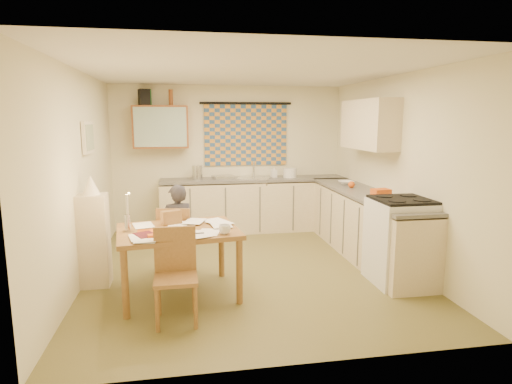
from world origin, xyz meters
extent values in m
cube|color=brown|center=(0.00, 0.00, -0.01)|extent=(4.00, 4.50, 0.02)
cube|color=white|center=(0.00, 0.00, 2.51)|extent=(4.00, 4.50, 0.02)
cube|color=beige|center=(0.00, 2.26, 1.25)|extent=(4.00, 0.02, 2.50)
cube|color=beige|center=(0.00, -2.26, 1.25)|extent=(4.00, 0.02, 2.50)
cube|color=beige|center=(-2.01, 0.00, 1.25)|extent=(0.02, 4.50, 2.50)
cube|color=beige|center=(2.01, 0.00, 1.25)|extent=(0.02, 4.50, 2.50)
cube|color=#2E5382|center=(0.30, 2.22, 1.65)|extent=(1.45, 0.03, 1.05)
cylinder|color=black|center=(0.30, 2.20, 2.20)|extent=(1.60, 0.04, 0.04)
cube|color=brown|center=(-1.15, 2.08, 1.80)|extent=(0.90, 0.34, 0.70)
cube|color=#99B2A5|center=(-1.15, 1.91, 1.80)|extent=(0.84, 0.02, 0.64)
cube|color=beige|center=(1.83, 0.55, 1.85)|extent=(0.34, 1.30, 0.70)
cube|color=#F9ECCF|center=(-1.97, 0.40, 1.70)|extent=(0.04, 0.50, 0.40)
cube|color=beige|center=(-1.95, 0.40, 1.70)|extent=(0.01, 0.42, 0.32)
cube|color=beige|center=(0.45, 1.95, 0.43)|extent=(3.30, 0.60, 0.86)
cube|color=#4F4E4B|center=(0.45, 1.95, 0.90)|extent=(3.30, 0.62, 0.04)
cube|color=beige|center=(1.70, 0.28, 0.43)|extent=(0.60, 2.95, 0.86)
cube|color=#4F4E4B|center=(1.70, 0.28, 0.90)|extent=(0.62, 2.95, 0.04)
cube|color=white|center=(1.70, -0.75, 0.49)|extent=(0.66, 0.66, 0.99)
cube|color=black|center=(1.70, -0.75, 1.00)|extent=(0.63, 0.63, 0.03)
cube|color=silver|center=(0.40, 1.95, 0.88)|extent=(0.67, 0.61, 0.10)
cylinder|color=silver|center=(0.43, 2.13, 1.06)|extent=(0.03, 0.03, 0.28)
cube|color=silver|center=(-0.13, 1.95, 0.95)|extent=(0.40, 0.36, 0.06)
cylinder|color=silver|center=(-0.57, 1.95, 1.04)|extent=(0.19, 0.19, 0.24)
cylinder|color=white|center=(1.04, 1.95, 1.00)|extent=(0.31, 0.31, 0.16)
imported|color=white|center=(0.76, 2.00, 1.02)|extent=(0.13, 0.13, 0.20)
imported|color=white|center=(1.70, 0.99, 0.95)|extent=(0.26, 0.26, 0.06)
cube|color=#D65413|center=(1.70, -0.20, 0.98)|extent=(0.24, 0.18, 0.12)
sphere|color=#D65413|center=(1.65, 0.66, 0.97)|extent=(0.10, 0.10, 0.10)
cube|color=black|center=(-1.40, 2.08, 2.28)|extent=(0.21, 0.24, 0.26)
cylinder|color=#195926|center=(-1.32, 2.08, 2.28)|extent=(0.07, 0.07, 0.26)
cylinder|color=brown|center=(-0.97, 2.08, 2.28)|extent=(0.09, 0.09, 0.26)
cube|color=brown|center=(-0.88, -0.69, 0.72)|extent=(1.39, 1.13, 0.05)
cube|color=brown|center=(-0.90, -0.07, 0.43)|extent=(0.47, 0.47, 0.04)
cube|color=brown|center=(-0.94, -0.25, 0.67)|extent=(0.40, 0.11, 0.44)
cube|color=brown|center=(-0.90, -1.35, 0.43)|extent=(0.41, 0.41, 0.04)
cube|color=brown|center=(-0.90, -1.16, 0.67)|extent=(0.41, 0.04, 0.44)
imported|color=black|center=(-0.89, -0.11, 0.58)|extent=(0.52, 0.42, 1.15)
cube|color=beige|center=(-1.84, -0.24, 0.54)|extent=(0.32, 0.30, 1.08)
cone|color=#F9ECCF|center=(-1.84, -0.24, 1.19)|extent=(0.20, 0.20, 0.22)
cube|color=brown|center=(-0.95, -0.47, 0.83)|extent=(0.24, 0.18, 0.16)
imported|color=white|center=(-0.40, -0.98, 0.80)|extent=(0.15, 0.15, 0.10)
imported|color=maroon|center=(-1.28, -0.98, 0.76)|extent=(0.38, 0.39, 0.02)
imported|color=#D65413|center=(-1.29, -0.85, 0.76)|extent=(0.23, 0.29, 0.02)
cube|color=#D65413|center=(-1.11, -1.02, 0.77)|extent=(0.13, 0.10, 0.04)
cube|color=black|center=(-0.67, -0.96, 0.76)|extent=(0.13, 0.05, 0.02)
cylinder|color=silver|center=(-1.40, -0.69, 0.84)|extent=(0.08, 0.08, 0.18)
cylinder|color=white|center=(-1.39, -0.71, 1.04)|extent=(0.03, 0.03, 0.22)
sphere|color=#FFCC66|center=(-1.37, -0.72, 1.16)|extent=(0.02, 0.02, 0.02)
cube|color=white|center=(-1.15, -0.95, 0.75)|extent=(0.31, 0.36, 0.00)
cube|color=white|center=(-1.18, -1.07, 0.75)|extent=(0.24, 0.32, 0.00)
cube|color=white|center=(-0.55, -0.90, 0.75)|extent=(0.27, 0.34, 0.00)
cube|color=white|center=(-0.88, -0.51, 0.76)|extent=(0.23, 0.31, 0.00)
cube|color=white|center=(-1.26, -0.49, 0.76)|extent=(0.27, 0.34, 0.00)
cube|color=white|center=(-0.82, -0.79, 0.76)|extent=(0.34, 0.36, 0.00)
cube|color=white|center=(-0.42, -0.51, 0.76)|extent=(0.30, 0.35, 0.00)
cube|color=white|center=(-0.44, -0.44, 0.76)|extent=(0.32, 0.36, 0.00)
cube|color=white|center=(-0.68, -1.00, 0.76)|extent=(0.31, 0.35, 0.00)
cube|color=white|center=(-1.20, -1.07, 0.77)|extent=(0.23, 0.31, 0.00)
cube|color=white|center=(-1.24, -1.02, 0.77)|extent=(0.27, 0.34, 0.00)
cube|color=white|center=(-0.41, -0.65, 0.77)|extent=(0.24, 0.32, 0.00)
cube|color=white|center=(-0.41, -0.55, 0.77)|extent=(0.34, 0.36, 0.00)
cube|color=white|center=(-0.69, -0.44, 0.77)|extent=(0.29, 0.35, 0.00)
camera|label=1|loc=(-0.80, -5.27, 1.92)|focal=30.00mm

